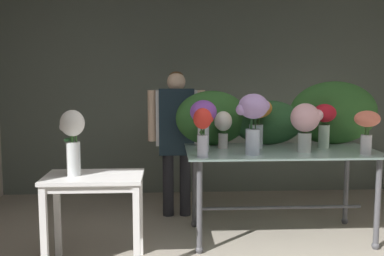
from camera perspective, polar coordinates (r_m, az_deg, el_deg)
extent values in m
plane|color=#9E9384|center=(4.37, 5.20, -13.88)|extent=(7.77, 7.77, 0.00)
cube|color=slate|center=(5.85, 2.79, 4.44)|extent=(5.61, 0.12, 2.61)
cube|color=#A6CBC2|center=(4.25, 11.31, -2.89)|extent=(1.78, 0.89, 0.02)
cylinder|color=#4C4C51|center=(3.88, 0.97, -10.08)|extent=(0.05, 0.05, 0.83)
sphere|color=#4C4C51|center=(4.01, 0.96, -15.34)|extent=(0.07, 0.07, 0.07)
cylinder|color=#4C4C51|center=(4.29, 22.72, -8.97)|extent=(0.05, 0.05, 0.83)
sphere|color=#4C4C51|center=(4.41, 22.49, -13.78)|extent=(0.07, 0.07, 0.07)
cylinder|color=#4C4C51|center=(4.55, 0.32, -7.58)|extent=(0.05, 0.05, 0.83)
sphere|color=#4C4C51|center=(4.65, 0.32, -12.16)|extent=(0.07, 0.07, 0.07)
cylinder|color=#4C4C51|center=(4.90, 19.19, -6.91)|extent=(0.05, 0.05, 0.83)
sphere|color=#4C4C51|center=(5.00, 19.02, -11.19)|extent=(0.07, 0.07, 0.07)
cylinder|color=#4C4C51|center=(4.37, 11.14, -9.99)|extent=(1.58, 0.03, 0.03)
cube|color=white|center=(3.64, -12.50, -6.16)|extent=(0.78, 0.50, 0.03)
cube|color=white|center=(3.65, -12.48, -6.85)|extent=(0.72, 0.44, 0.06)
cube|color=white|center=(3.62, -18.46, -12.58)|extent=(0.05, 0.05, 0.72)
cube|color=white|center=(3.51, -7.12, -12.92)|extent=(0.05, 0.05, 0.72)
cube|color=white|center=(4.00, -16.89, -10.66)|extent=(0.05, 0.05, 0.72)
cube|color=white|center=(3.90, -6.71, -10.88)|extent=(0.05, 0.05, 0.72)
cylinder|color=#232328|center=(4.92, -3.08, -6.71)|extent=(0.12, 0.12, 0.79)
cylinder|color=#232328|center=(4.92, -0.89, -6.69)|extent=(0.12, 0.12, 0.79)
cube|color=silver|center=(4.80, -2.02, 1.35)|extent=(0.44, 0.22, 0.59)
cube|color=#192833|center=(4.69, -1.98, 0.73)|extent=(0.37, 0.02, 0.71)
cylinder|color=beige|center=(4.80, -5.18, 1.57)|extent=(0.09, 0.09, 0.55)
cylinder|color=beige|center=(4.82, 1.14, 1.61)|extent=(0.09, 0.09, 0.55)
sphere|color=beige|center=(4.78, -2.03, 5.95)|extent=(0.20, 0.20, 0.20)
ellipsoid|color=brown|center=(4.80, -2.04, 6.73)|extent=(0.15, 0.15, 0.09)
ellipsoid|color=#2D6028|center=(4.42, 2.55, 1.29)|extent=(0.72, 0.26, 0.54)
ellipsoid|color=#28562D|center=(4.52, 9.76, 0.69)|extent=(0.71, 0.24, 0.44)
ellipsoid|color=#2D6028|center=(4.70, 17.74, 1.86)|extent=(0.91, 0.26, 0.64)
cylinder|color=silver|center=(3.76, 1.36, -2.36)|extent=(0.09, 0.09, 0.19)
cylinder|color=#9EBCB2|center=(3.77, 1.36, -3.17)|extent=(0.09, 0.09, 0.08)
cylinder|color=#2D6028|center=(3.75, 1.54, -1.64)|extent=(0.01, 0.01, 0.27)
cylinder|color=#2D6028|center=(3.76, 1.21, -1.60)|extent=(0.01, 0.01, 0.27)
cylinder|color=#2D6028|center=(3.74, 1.20, -1.66)|extent=(0.01, 0.01, 0.27)
ellipsoid|color=red|center=(3.73, 1.37, 1.22)|extent=(0.16, 0.16, 0.18)
sphere|color=red|center=(3.75, 2.34, 1.10)|extent=(0.05, 0.05, 0.05)
ellipsoid|color=#2D6028|center=(3.78, 1.28, -0.53)|extent=(0.07, 0.11, 0.03)
cylinder|color=silver|center=(4.15, 14.23, -1.82)|extent=(0.12, 0.12, 0.18)
cylinder|color=#9EBCB2|center=(4.16, 14.21, -2.49)|extent=(0.11, 0.11, 0.07)
cylinder|color=#477F3D|center=(4.15, 14.52, -1.33)|extent=(0.01, 0.01, 0.23)
cylinder|color=#477F3D|center=(4.17, 14.11, -1.29)|extent=(0.01, 0.01, 0.23)
cylinder|color=#477F3D|center=(4.14, 13.93, -1.34)|extent=(0.01, 0.01, 0.23)
cylinder|color=#477F3D|center=(4.13, 14.40, -1.37)|extent=(0.01, 0.01, 0.23)
ellipsoid|color=#EFB2BC|center=(4.13, 14.32, 1.30)|extent=(0.26, 0.26, 0.26)
sphere|color=#EFB2BC|center=(4.11, 13.21, 1.22)|extent=(0.08, 0.08, 0.08)
sphere|color=#EFB2BC|center=(4.13, 15.78, 1.58)|extent=(0.11, 0.11, 0.11)
ellipsoid|color=#28562D|center=(4.18, 14.41, -0.28)|extent=(0.11, 0.09, 0.03)
cylinder|color=silver|center=(3.91, 7.80, -1.79)|extent=(0.13, 0.13, 0.23)
cylinder|color=#9EBCB2|center=(3.92, 7.79, -2.72)|extent=(0.12, 0.12, 0.10)
cylinder|color=#28562D|center=(3.91, 8.13, -0.74)|extent=(0.01, 0.01, 0.35)
cylinder|color=#28562D|center=(3.92, 7.53, -0.71)|extent=(0.01, 0.01, 0.35)
cylinder|color=#28562D|center=(3.88, 7.66, -0.79)|extent=(0.01, 0.01, 0.35)
ellipsoid|color=#B28ED1|center=(3.88, 7.88, 2.78)|extent=(0.26, 0.26, 0.22)
sphere|color=#B28ED1|center=(3.84, 6.37, 2.36)|extent=(0.10, 0.10, 0.10)
sphere|color=#B28ED1|center=(3.89, 9.22, 2.83)|extent=(0.10, 0.10, 0.10)
cylinder|color=silver|center=(4.18, 21.43, -2.01)|extent=(0.10, 0.10, 0.18)
cylinder|color=#9EBCB2|center=(4.19, 21.40, -2.68)|extent=(0.09, 0.09, 0.07)
cylinder|color=#387033|center=(4.19, 21.69, -1.27)|extent=(0.01, 0.01, 0.26)
cylinder|color=#387033|center=(4.19, 21.35, -1.24)|extent=(0.01, 0.01, 0.26)
cylinder|color=#387033|center=(4.17, 21.25, -1.28)|extent=(0.01, 0.01, 0.26)
cylinder|color=#387033|center=(4.16, 21.54, -1.32)|extent=(0.01, 0.01, 0.26)
ellipsoid|color=#EF7A60|center=(4.16, 21.57, 1.11)|extent=(0.22, 0.22, 0.14)
sphere|color=#EF7A60|center=(4.13, 20.78, 1.33)|extent=(0.07, 0.07, 0.07)
sphere|color=#EF7A60|center=(4.16, 22.55, 1.26)|extent=(0.07, 0.07, 0.07)
cylinder|color=silver|center=(4.25, 4.01, -1.65)|extent=(0.09, 0.09, 0.14)
cylinder|color=#9EBCB2|center=(4.26, 4.01, -2.19)|extent=(0.08, 0.08, 0.06)
cylinder|color=#387033|center=(4.25, 4.24, -1.18)|extent=(0.01, 0.01, 0.19)
cylinder|color=#387033|center=(4.26, 4.03, -1.16)|extent=(0.01, 0.01, 0.19)
cylinder|color=#387033|center=(4.24, 3.85, -1.19)|extent=(0.01, 0.01, 0.19)
cylinder|color=#387033|center=(4.23, 4.05, -1.21)|extent=(0.01, 0.01, 0.19)
ellipsoid|color=white|center=(4.23, 4.03, 0.89)|extent=(0.17, 0.17, 0.19)
sphere|color=white|center=(4.22, 3.42, 0.55)|extent=(0.08, 0.08, 0.08)
cylinder|color=silver|center=(4.03, 1.46, -1.44)|extent=(0.10, 0.10, 0.24)
cylinder|color=#9EBCB2|center=(4.04, 1.46, -2.36)|extent=(0.10, 0.10, 0.10)
cylinder|color=#28562D|center=(4.03, 1.68, -0.89)|extent=(0.01, 0.01, 0.29)
cylinder|color=#28562D|center=(4.04, 1.19, -0.86)|extent=(0.01, 0.01, 0.29)
cylinder|color=#28562D|center=(4.00, 1.37, -0.95)|extent=(0.01, 0.01, 0.29)
ellipsoid|color=purple|center=(4.00, 1.47, 2.08)|extent=(0.24, 0.24, 0.21)
sphere|color=purple|center=(3.99, 2.55, 1.99)|extent=(0.06, 0.06, 0.06)
cylinder|color=silver|center=(4.43, 16.56, -1.05)|extent=(0.10, 0.10, 0.22)
cylinder|color=#9EBCB2|center=(4.44, 16.53, -1.85)|extent=(0.10, 0.10, 0.09)
cylinder|color=#28562D|center=(4.44, 16.77, -0.59)|extent=(0.01, 0.01, 0.27)
cylinder|color=#28562D|center=(4.44, 16.46, -0.57)|extent=(0.01, 0.01, 0.27)
cylinder|color=#28562D|center=(4.42, 16.31, -0.60)|extent=(0.01, 0.01, 0.27)
cylinder|color=#28562D|center=(4.41, 16.66, -0.63)|extent=(0.01, 0.01, 0.27)
ellipsoid|color=red|center=(4.41, 16.66, 1.85)|extent=(0.22, 0.22, 0.17)
sphere|color=red|center=(4.39, 15.63, 2.07)|extent=(0.05, 0.05, 0.05)
ellipsoid|color=#2D6028|center=(4.41, 16.35, 0.65)|extent=(0.11, 0.08, 0.03)
cylinder|color=silver|center=(4.30, 8.21, -1.05)|extent=(0.13, 0.13, 0.23)
cylinder|color=#9EBCB2|center=(4.31, 8.19, -1.89)|extent=(0.12, 0.12, 0.10)
cylinder|color=#387033|center=(4.30, 8.56, -0.32)|extent=(0.01, 0.01, 0.32)
cylinder|color=#387033|center=(4.31, 8.03, -0.30)|extent=(0.01, 0.01, 0.32)
cylinder|color=#387033|center=(4.27, 8.11, -0.36)|extent=(0.01, 0.01, 0.32)
ellipsoid|color=orange|center=(4.27, 8.27, 2.55)|extent=(0.30, 0.30, 0.19)
sphere|color=orange|center=(4.24, 7.20, 2.68)|extent=(0.11, 0.11, 0.11)
cylinder|color=silver|center=(3.64, -14.98, -3.83)|extent=(0.11, 0.11, 0.27)
cylinder|color=#9EBCB2|center=(3.66, -14.94, -5.00)|extent=(0.10, 0.10, 0.11)
cylinder|color=#477F3D|center=(3.62, -14.60, -3.10)|extent=(0.01, 0.01, 0.35)
cylinder|color=#477F3D|center=(3.65, -14.92, -3.05)|extent=(0.01, 0.01, 0.35)
cylinder|color=#477F3D|center=(3.63, -15.23, -3.09)|extent=(0.01, 0.01, 0.35)
cylinder|color=#477F3D|center=(3.60, -15.09, -3.17)|extent=(0.01, 0.01, 0.35)
ellipsoid|color=white|center=(3.60, -15.11, 0.60)|extent=(0.19, 0.19, 0.21)
sphere|color=white|center=(3.63, -16.13, 0.13)|extent=(0.07, 0.07, 0.07)
ellipsoid|color=#28562D|center=(3.61, -15.70, -1.45)|extent=(0.06, 0.11, 0.03)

